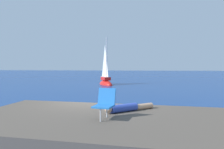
% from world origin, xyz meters
% --- Properties ---
extents(ground_plane, '(160.00, 160.00, 0.00)m').
position_xyz_m(ground_plane, '(0.00, 0.00, 0.00)').
color(ground_plane, navy).
extents(shore_ledge, '(8.31, 4.95, 1.00)m').
position_xyz_m(shore_ledge, '(0.92, -2.72, 0.50)').
color(shore_ledge, brown).
rests_on(shore_ledge, ground).
extents(boulder_seaward, '(1.89, 1.88, 1.22)m').
position_xyz_m(boulder_seaward, '(2.37, -0.46, 0.00)').
color(boulder_seaward, '#544943').
rests_on(boulder_seaward, ground).
extents(boulder_inland, '(0.98, 0.76, 0.61)m').
position_xyz_m(boulder_inland, '(-2.31, -0.33, 0.00)').
color(boulder_inland, '#50523C').
rests_on(boulder_inland, ground).
extents(sailboat_near, '(2.49, 3.39, 6.18)m').
position_xyz_m(sailboat_near, '(-1.95, 17.42, 0.34)').
color(sailboat_near, red).
rests_on(sailboat_near, ground).
extents(person_sunbather, '(1.47, 1.19, 0.25)m').
position_xyz_m(person_sunbather, '(1.38, -1.94, 1.11)').
color(person_sunbather, '#334CB2').
rests_on(person_sunbather, shore_ledge).
extents(beach_chair, '(0.60, 0.68, 0.80)m').
position_xyz_m(beach_chair, '(0.82, -2.92, 1.44)').
color(beach_chair, blue).
rests_on(beach_chair, shore_ledge).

